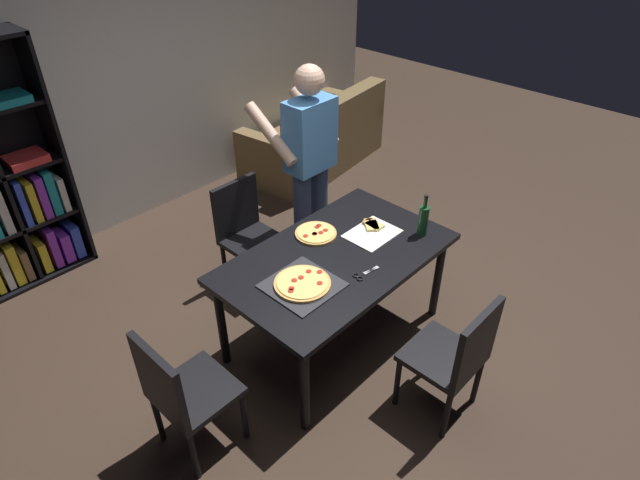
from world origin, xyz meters
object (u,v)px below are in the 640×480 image
(chair_far_side, at_px, (246,229))
(chair_left_end, at_px, (181,391))
(pepperoni_pizza_on_tray, at_px, (302,284))
(chair_near_camera, at_px, (456,354))
(person_serving_pizza, at_px, (309,162))
(couch, at_px, (318,141))
(wine_bottle, at_px, (423,220))
(dining_table, at_px, (336,264))
(kitchen_scissors, at_px, (363,274))
(second_pizza_plain, at_px, (316,233))

(chair_far_side, bearing_deg, chair_left_end, -143.00)
(chair_left_end, height_order, pepperoni_pizza_on_tray, chair_left_end)
(chair_near_camera, relative_size, chair_left_end, 1.00)
(person_serving_pizza, height_order, pepperoni_pizza_on_tray, person_serving_pizza)
(chair_near_camera, bearing_deg, chair_far_side, 90.00)
(couch, bearing_deg, wine_bottle, -120.22)
(dining_table, bearing_deg, wine_bottle, -24.50)
(pepperoni_pizza_on_tray, relative_size, wine_bottle, 1.31)
(couch, xyz_separation_m, kitchen_scissors, (-1.95, -2.25, 0.45))
(second_pizza_plain, bearing_deg, person_serving_pizza, 48.45)
(chair_near_camera, height_order, wine_bottle, wine_bottle)
(second_pizza_plain, bearing_deg, couch, 43.27)
(chair_far_side, distance_m, kitchen_scissors, 1.25)
(wine_bottle, height_order, second_pizza_plain, wine_bottle)
(wine_bottle, bearing_deg, pepperoni_pizza_on_tray, 167.72)
(chair_near_camera, distance_m, pepperoni_pizza_on_tray, 1.01)
(pepperoni_pizza_on_tray, height_order, wine_bottle, wine_bottle)
(dining_table, xyz_separation_m, wine_bottle, (0.59, -0.27, 0.19))
(chair_near_camera, bearing_deg, person_serving_pizza, 73.63)
(kitchen_scissors, bearing_deg, couch, 49.06)
(person_serving_pizza, xyz_separation_m, wine_bottle, (0.10, -1.01, -0.13))
(chair_left_end, xyz_separation_m, couch, (3.18, 1.99, -0.21))
(chair_far_side, distance_m, wine_bottle, 1.41)
(chair_left_end, bearing_deg, pepperoni_pizza_on_tray, -3.78)
(dining_table, height_order, person_serving_pizza, person_serving_pizza)
(chair_near_camera, distance_m, person_serving_pizza, 1.83)
(pepperoni_pizza_on_tray, xyz_separation_m, wine_bottle, (0.97, -0.21, 0.10))
(person_serving_pizza, relative_size, kitchen_scissors, 8.86)
(chair_near_camera, height_order, chair_far_side, same)
(dining_table, relative_size, kitchen_scissors, 7.95)
(wine_bottle, bearing_deg, kitchen_scissors, 179.30)
(kitchen_scissors, distance_m, second_pizza_plain, 0.54)
(chair_left_end, bearing_deg, chair_near_camera, -37.00)
(dining_table, xyz_separation_m, chair_near_camera, (-0.00, -0.96, -0.16))
(dining_table, distance_m, couch, 2.78)
(chair_far_side, xyz_separation_m, kitchen_scissors, (-0.04, -1.22, 0.24))
(chair_near_camera, relative_size, couch, 0.50)
(chair_far_side, relative_size, couch, 0.50)
(chair_near_camera, bearing_deg, couch, 57.06)
(pepperoni_pizza_on_tray, height_order, kitchen_scissors, pepperoni_pizza_on_tray)
(person_serving_pizza, xyz_separation_m, second_pizza_plain, (-0.42, -0.47, -0.24))
(pepperoni_pizza_on_tray, distance_m, wine_bottle, 1.00)
(chair_left_end, bearing_deg, wine_bottle, -8.25)
(dining_table, bearing_deg, couch, 46.15)
(chair_left_end, xyz_separation_m, second_pizza_plain, (1.35, 0.26, 0.25))
(pepperoni_pizza_on_tray, bearing_deg, person_serving_pizza, 42.25)
(chair_near_camera, distance_m, chair_left_end, 1.59)
(wine_bottle, distance_m, kitchen_scissors, 0.65)
(chair_far_side, bearing_deg, couch, 28.33)
(kitchen_scissors, bearing_deg, chair_near_camera, -86.44)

